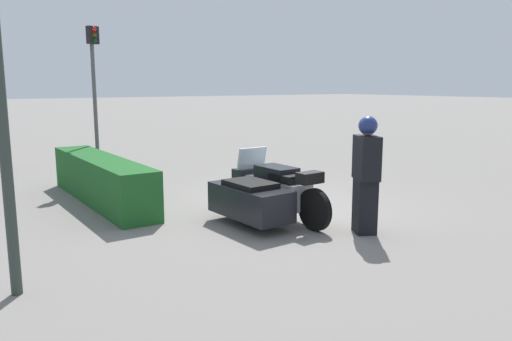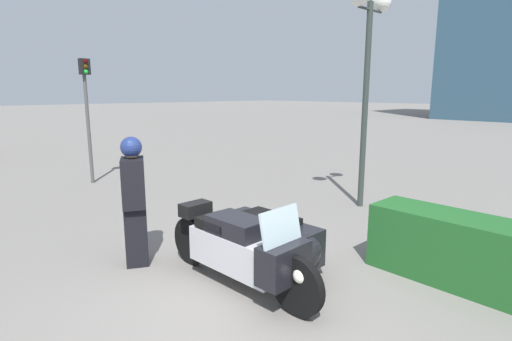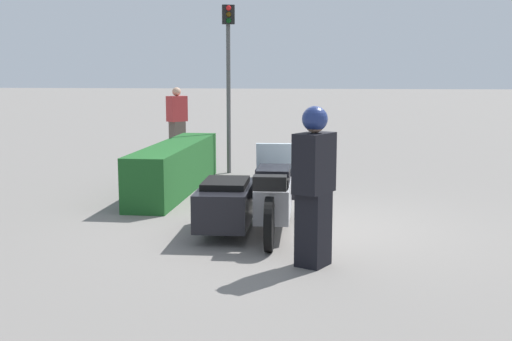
{
  "view_description": "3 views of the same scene",
  "coord_description": "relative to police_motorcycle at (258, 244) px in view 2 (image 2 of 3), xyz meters",
  "views": [
    {
      "loc": [
        -7.09,
        5.41,
        2.3
      ],
      "look_at": [
        -0.88,
        1.16,
        1.0
      ],
      "focal_mm": 35.0,
      "sensor_mm": 36.0,
      "label": 1
    },
    {
      "loc": [
        3.26,
        -2.7,
        2.42
      ],
      "look_at": [
        -0.79,
        1.11,
        1.32
      ],
      "focal_mm": 28.0,
      "sensor_mm": 36.0,
      "label": 2
    },
    {
      "loc": [
        -8.98,
        -0.49,
        2.2
      ],
      "look_at": [
        -0.4,
        0.58,
        0.87
      ],
      "focal_mm": 45.0,
      "sensor_mm": 36.0,
      "label": 3
    }
  ],
  "objects": [
    {
      "name": "ground_plane",
      "position": [
        0.31,
        -0.7,
        -0.47
      ],
      "size": [
        160.0,
        160.0,
        0.0
      ],
      "primitive_type": "plane",
      "color": "slate"
    },
    {
      "name": "police_motorcycle",
      "position": [
        0.0,
        0.0,
        0.0
      ],
      "size": [
        2.61,
        1.31,
        1.17
      ],
      "rotation": [
        0.0,
        0.0,
        0.04
      ],
      "color": "black",
      "rests_on": "ground"
    },
    {
      "name": "officer_rider",
      "position": [
        -1.51,
        -0.95,
        0.49
      ],
      "size": [
        0.58,
        0.5,
        1.83
      ],
      "rotation": [
        0.0,
        0.0,
        -2.05
      ],
      "color": "black",
      "rests_on": "ground"
    },
    {
      "name": "twin_lamp_post",
      "position": [
        -0.96,
        3.95,
        3.05
      ],
      "size": [
        0.39,
        1.21,
        4.41
      ],
      "color": "#2D3833",
      "rests_on": "ground"
    },
    {
      "name": "traffic_light_far",
      "position": [
        -7.14,
        0.6,
        1.68
      ],
      "size": [
        0.23,
        0.27,
        3.26
      ],
      "rotation": [
        0.0,
        0.0,
        0.06
      ],
      "color": "#4C4C4C",
      "rests_on": "ground"
    }
  ]
}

